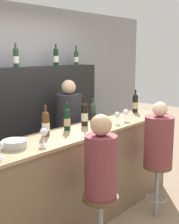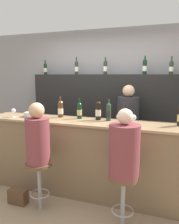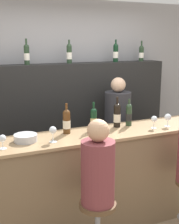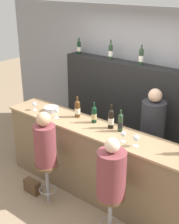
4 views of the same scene
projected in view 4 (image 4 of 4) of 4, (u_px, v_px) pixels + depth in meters
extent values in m
plane|color=#8C755B|center=(84.00, 201.00, 4.52)|extent=(16.00, 16.00, 0.00)
cube|color=gray|center=(146.00, 88.00, 5.18)|extent=(6.40, 0.05, 2.60)
cube|color=brown|center=(95.00, 162.00, 4.50)|extent=(3.00, 0.52, 1.06)
cube|color=#997A56|center=(95.00, 128.00, 4.29)|extent=(3.04, 0.56, 0.03)
cube|color=black|center=(137.00, 116.00, 5.18)|extent=(2.85, 0.28, 1.74)
cylinder|color=#4C2D14|center=(77.00, 110.00, 4.57)|extent=(0.08, 0.08, 0.22)
cylinder|color=beige|center=(77.00, 111.00, 4.57)|extent=(0.08, 0.08, 0.09)
sphere|color=#4C2D14|center=(77.00, 103.00, 4.52)|extent=(0.08, 0.08, 0.08)
cylinder|color=#4C2D14|center=(77.00, 99.00, 4.50)|extent=(0.02, 0.02, 0.09)
cylinder|color=black|center=(94.00, 116.00, 4.39)|extent=(0.07, 0.07, 0.21)
cylinder|color=tan|center=(94.00, 116.00, 4.39)|extent=(0.07, 0.07, 0.08)
sphere|color=black|center=(94.00, 109.00, 4.35)|extent=(0.07, 0.07, 0.07)
cylinder|color=black|center=(94.00, 105.00, 4.32)|extent=(0.02, 0.02, 0.09)
cylinder|color=black|center=(111.00, 120.00, 4.21)|extent=(0.08, 0.08, 0.23)
cylinder|color=beige|center=(111.00, 121.00, 4.22)|extent=(0.08, 0.08, 0.09)
sphere|color=black|center=(111.00, 112.00, 4.17)|extent=(0.08, 0.08, 0.08)
cylinder|color=black|center=(111.00, 108.00, 4.14)|extent=(0.02, 0.02, 0.10)
cylinder|color=#233823|center=(120.00, 124.00, 4.13)|extent=(0.07, 0.07, 0.22)
cylinder|color=black|center=(120.00, 124.00, 4.13)|extent=(0.07, 0.07, 0.09)
sphere|color=#233823|center=(121.00, 116.00, 4.09)|extent=(0.07, 0.07, 0.07)
cylinder|color=#233823|center=(121.00, 113.00, 4.07)|extent=(0.02, 0.02, 0.08)
cylinder|color=black|center=(79.00, 48.00, 5.54)|extent=(0.07, 0.07, 0.19)
cylinder|color=beige|center=(79.00, 49.00, 5.54)|extent=(0.07, 0.07, 0.08)
sphere|color=black|center=(79.00, 43.00, 5.50)|extent=(0.07, 0.07, 0.07)
cylinder|color=black|center=(79.00, 40.00, 5.48)|extent=(0.02, 0.02, 0.08)
cylinder|color=#233823|center=(111.00, 53.00, 5.13)|extent=(0.07, 0.07, 0.22)
cylinder|color=white|center=(111.00, 54.00, 5.14)|extent=(0.07, 0.07, 0.09)
sphere|color=#233823|center=(111.00, 46.00, 5.09)|extent=(0.07, 0.07, 0.07)
cylinder|color=#233823|center=(111.00, 42.00, 5.07)|extent=(0.02, 0.02, 0.09)
cylinder|color=#233823|center=(141.00, 58.00, 4.80)|extent=(0.07, 0.07, 0.22)
cylinder|color=white|center=(141.00, 58.00, 4.81)|extent=(0.07, 0.07, 0.09)
sphere|color=#233823|center=(141.00, 51.00, 4.76)|extent=(0.07, 0.07, 0.07)
cylinder|color=#233823|center=(141.00, 47.00, 4.74)|extent=(0.02, 0.02, 0.08)
cylinder|color=silver|center=(35.00, 110.00, 4.85)|extent=(0.07, 0.07, 0.00)
cylinder|color=silver|center=(35.00, 108.00, 4.84)|extent=(0.01, 0.01, 0.06)
sphere|color=silver|center=(34.00, 104.00, 4.81)|extent=(0.07, 0.07, 0.07)
cylinder|color=silver|center=(56.00, 118.00, 4.58)|extent=(0.07, 0.07, 0.00)
cylinder|color=silver|center=(56.00, 115.00, 4.56)|extent=(0.01, 0.01, 0.08)
sphere|color=silver|center=(56.00, 110.00, 4.53)|extent=(0.07, 0.07, 0.07)
cylinder|color=silver|center=(123.00, 141.00, 3.90)|extent=(0.06, 0.06, 0.00)
cylinder|color=silver|center=(123.00, 139.00, 3.89)|extent=(0.01, 0.01, 0.07)
sphere|color=silver|center=(123.00, 134.00, 3.86)|extent=(0.07, 0.07, 0.07)
cylinder|color=silver|center=(136.00, 146.00, 3.79)|extent=(0.07, 0.07, 0.00)
cylinder|color=silver|center=(136.00, 143.00, 3.78)|extent=(0.01, 0.01, 0.07)
sphere|color=silver|center=(136.00, 138.00, 3.75)|extent=(0.08, 0.08, 0.08)
cylinder|color=#B7B7BC|center=(51.00, 109.00, 4.79)|extent=(0.23, 0.23, 0.07)
cylinder|color=gray|center=(48.00, 184.00, 4.40)|extent=(0.05, 0.05, 0.59)
torus|color=gray|center=(48.00, 189.00, 4.43)|extent=(0.25, 0.25, 0.02)
cylinder|color=brown|center=(46.00, 165.00, 4.28)|extent=(0.34, 0.34, 0.04)
cylinder|color=brown|center=(45.00, 145.00, 4.16)|extent=(0.30, 0.30, 0.57)
sphere|color=tan|center=(43.00, 119.00, 4.01)|extent=(0.19, 0.19, 0.19)
cylinder|color=gray|center=(110.00, 218.00, 3.77)|extent=(0.05, 0.05, 0.59)
torus|color=gray|center=(110.00, 224.00, 3.81)|extent=(0.25, 0.25, 0.02)
cylinder|color=brown|center=(111.00, 197.00, 3.65)|extent=(0.34, 0.34, 0.04)
cylinder|color=brown|center=(111.00, 174.00, 3.53)|extent=(0.34, 0.34, 0.58)
sphere|color=beige|center=(112.00, 145.00, 3.38)|extent=(0.17, 0.17, 0.17)
cylinder|color=#28282D|center=(151.00, 145.00, 4.64)|extent=(0.35, 0.35, 1.38)
sphere|color=#D8AD8C|center=(155.00, 95.00, 4.33)|extent=(0.19, 0.19, 0.19)
cube|color=#513823|center=(32.00, 186.00, 4.68)|extent=(0.26, 0.12, 0.20)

